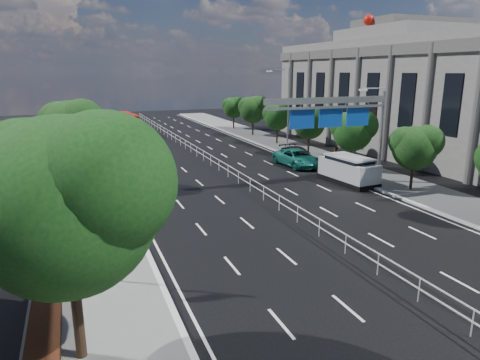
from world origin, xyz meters
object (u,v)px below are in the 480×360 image
red_bus (125,124)px  near_car_dark (128,122)px  overhead_gantry (340,114)px  near_car_silver (149,148)px  pedestrian_b (342,162)px  parked_car_teal (297,158)px  parked_car_dark (298,155)px  toilet_sign (105,219)px  white_minivan (138,142)px  pedestrian_a (335,157)px  silver_minivan (348,170)px

red_bus → near_car_dark: size_ratio=2.22×
overhead_gantry → near_car_silver: (-11.18, 18.48, -4.92)m
near_car_dark → pedestrian_b: (13.04, -40.03, 0.25)m
parked_car_teal → parked_car_dark: 1.56m
toilet_sign → parked_car_teal: toilet_sign is taller
parked_car_teal → near_car_dark: bearing=103.5°
white_minivan → near_car_dark: bearing=93.6°
toilet_sign → pedestrian_a: bearing=36.5°
white_minivan → red_bus: bearing=97.4°
near_car_dark → silver_minivan: 44.41m
red_bus → parked_car_teal: bearing=-70.5°
near_car_silver → parked_car_teal: (11.92, -10.86, 0.09)m
pedestrian_a → silver_minivan: bearing=47.8°
overhead_gantry → pedestrian_b: bearing=50.8°
white_minivan → silver_minivan: 25.00m
pedestrian_a → white_minivan: bearing=-65.8°
near_car_silver → red_bus: bearing=-88.3°
toilet_sign → red_bus: (5.99, 44.36, -1.39)m
toilet_sign → red_bus: toilet_sign is taller
near_car_dark → parked_car_teal: 37.54m
overhead_gantry → parked_car_dark: size_ratio=2.00×
parked_car_dark → pedestrian_a: bearing=-55.1°
silver_minivan → parked_car_dark: size_ratio=1.04×
white_minivan → parked_car_dark: (13.37, -12.89, -0.14)m
near_car_silver → parked_car_dark: parked_car_dark is taller
white_minivan → near_car_dark: 21.76m
toilet_sign → parked_car_dark: toilet_sign is taller
white_minivan → near_car_silver: size_ratio=1.07×
overhead_gantry → parked_car_teal: 9.05m
parked_car_teal → toilet_sign: bearing=-139.6°
near_car_silver → silver_minivan: 21.87m
overhead_gantry → near_car_dark: overhead_gantry is taller
overhead_gantry → white_minivan: overhead_gantry is taller
near_car_dark → parked_car_teal: parked_car_teal is taller
overhead_gantry → silver_minivan: overhead_gantry is taller
silver_minivan → parked_car_teal: (-0.81, 6.91, -0.28)m
white_minivan → pedestrian_b: size_ratio=2.49×
pedestrian_b → pedestrian_a: bearing=-87.6°
near_car_dark → white_minivan: bearing=84.1°
white_minivan → parked_car_dark: white_minivan is taller
near_car_dark → overhead_gantry: bearing=101.6°
toilet_sign → parked_car_dark: size_ratio=0.85×
overhead_gantry → pedestrian_b: size_ratio=5.92×
red_bus → pedestrian_a: red_bus is taller
white_minivan → parked_car_teal: 18.97m
toilet_sign → overhead_gantry: size_ratio=0.42×
near_car_dark → parked_car_dark: bearing=107.1°
red_bus → pedestrian_a: 32.42m
toilet_sign → white_minivan: size_ratio=1.01×
white_minivan → pedestrian_b: pedestrian_b is taller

